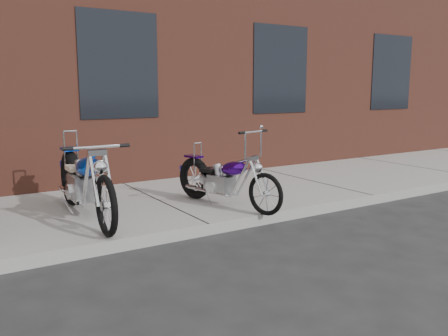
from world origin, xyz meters
TOP-DOWN VIEW (x-y plane):
  - ground at (0.00, 0.00)m, footprint 120.00×120.00m
  - sidewalk at (0.00, 1.50)m, footprint 22.00×3.00m
  - building_brick at (0.00, 8.00)m, footprint 22.00×10.00m
  - chopper_purple at (0.66, 0.68)m, footprint 0.65×1.95m
  - chopper_blue at (-1.20, 1.10)m, footprint 0.60×2.47m

SIDE VIEW (x-z plane):
  - ground at x=0.00m, z-range 0.00..0.00m
  - sidewalk at x=0.00m, z-range 0.00..0.15m
  - chopper_purple at x=0.66m, z-range -0.05..1.07m
  - chopper_blue at x=-1.20m, z-range 0.06..1.13m
  - building_brick at x=0.00m, z-range 0.00..8.00m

